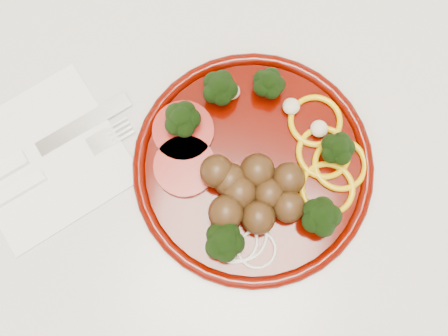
% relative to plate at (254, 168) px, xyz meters
% --- Properties ---
extents(counter, '(2.40, 0.60, 0.90)m').
position_rel_plate_xyz_m(counter, '(-0.03, 0.02, -0.47)').
color(counter, beige).
rests_on(counter, ground).
extents(plate, '(0.26, 0.26, 0.05)m').
position_rel_plate_xyz_m(plate, '(0.00, 0.00, 0.00)').
color(plate, '#420500').
rests_on(plate, counter).
extents(napkin, '(0.22, 0.22, 0.00)m').
position_rel_plate_xyz_m(napkin, '(-0.23, -0.03, -0.01)').
color(napkin, white).
rests_on(napkin, counter).
extents(knife, '(0.16, 0.16, 0.01)m').
position_rel_plate_xyz_m(knife, '(-0.25, -0.04, -0.01)').
color(knife, silver).
rests_on(knife, napkin).
extents(fork, '(0.15, 0.14, 0.01)m').
position_rel_plate_xyz_m(fork, '(-0.23, -0.07, -0.01)').
color(fork, white).
rests_on(fork, napkin).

